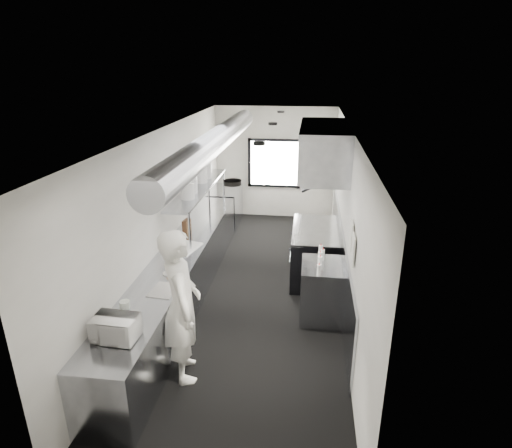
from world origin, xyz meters
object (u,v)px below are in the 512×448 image
(squeeze_bottle_a, at_px, (319,270))
(squeeze_bottle_b, at_px, (320,263))
(pass_shelf, at_px, (199,189))
(range, at_px, (314,252))
(plate_stack_b, at_px, (191,185))
(squeeze_bottle_c, at_px, (320,258))
(squeeze_bottle_e, at_px, (321,251))
(plate_stack_d, at_px, (206,170))
(exhaust_hood, at_px, (323,150))
(microwave, at_px, (115,328))
(deli_tub_a, at_px, (119,316))
(knife_block, at_px, (187,226))
(plate_stack_a, at_px, (188,191))
(deli_tub_b, at_px, (125,305))
(squeeze_bottle_d, at_px, (323,255))
(prep_counter, at_px, (182,276))
(plate_stack_c, at_px, (201,174))
(small_plate, at_px, (169,273))
(far_work_table, at_px, (225,207))
(bottle_station, at_px, (322,291))
(line_cook, at_px, (181,306))

(squeeze_bottle_a, height_order, squeeze_bottle_b, squeeze_bottle_b)
(pass_shelf, xyz_separation_m, range, (2.23, -0.30, -1.07))
(plate_stack_b, xyz_separation_m, squeeze_bottle_c, (2.32, -1.26, -0.73))
(squeeze_bottle_e, bearing_deg, plate_stack_d, 138.34)
(plate_stack_b, xyz_separation_m, squeeze_bottle_b, (2.32, -1.43, -0.72))
(exhaust_hood, bearing_deg, microwave, -122.44)
(pass_shelf, height_order, squeeze_bottle_a, pass_shelf)
(deli_tub_a, xyz_separation_m, squeeze_bottle_b, (2.39, 1.65, 0.05))
(deli_tub_a, height_order, plate_stack_d, plate_stack_d)
(deli_tub_a, relative_size, knife_block, 0.56)
(range, xyz_separation_m, plate_stack_a, (-2.22, -0.46, 1.24))
(deli_tub_b, relative_size, squeeze_bottle_e, 0.70)
(plate_stack_d, distance_m, squeeze_bottle_d, 3.30)
(plate_stack_b, xyz_separation_m, squeeze_bottle_e, (2.33, -0.98, -0.73))
(pass_shelf, distance_m, squeeze_bottle_e, 2.74)
(range, xyz_separation_m, squeeze_bottle_e, (0.07, -1.08, 0.52))
(prep_counter, relative_size, deli_tub_b, 46.63)
(exhaust_hood, distance_m, plate_stack_d, 2.58)
(plate_stack_c, distance_m, squeeze_bottle_e, 2.98)
(small_plate, relative_size, squeeze_bottle_e, 0.94)
(microwave, xyz_separation_m, deli_tub_b, (-0.17, 0.62, -0.09))
(microwave, distance_m, knife_block, 3.25)
(range, relative_size, far_work_table, 1.33)
(squeeze_bottle_c, bearing_deg, deli_tub_b, -147.04)
(bottle_station, xyz_separation_m, small_plate, (-2.24, -0.58, 0.46))
(squeeze_bottle_d, bearing_deg, microwave, -134.62)
(line_cook, distance_m, plate_stack_a, 2.66)
(exhaust_hood, xyz_separation_m, plate_stack_a, (-2.28, -0.46, -0.68))
(prep_counter, xyz_separation_m, squeeze_bottle_e, (2.26, 0.12, 0.54))
(squeeze_bottle_b, bearing_deg, bottle_station, 66.51)
(deli_tub_b, bearing_deg, deli_tub_a, -81.50)
(far_work_table, xyz_separation_m, plate_stack_d, (-0.05, -1.52, 1.30))
(line_cook, bearing_deg, plate_stack_b, -9.12)
(squeeze_bottle_c, bearing_deg, pass_shelf, 143.95)
(small_plate, distance_m, plate_stack_a, 1.72)
(range, relative_size, plate_stack_b, 5.26)
(line_cook, relative_size, small_plate, 11.52)
(pass_shelf, xyz_separation_m, squeeze_bottle_b, (2.28, -1.84, -0.54))
(knife_block, bearing_deg, pass_shelf, 89.67)
(line_cook, distance_m, squeeze_bottle_a, 2.07)
(bottle_station, height_order, plate_stack_a, plate_stack_a)
(bottle_station, xyz_separation_m, plate_stack_b, (-2.37, 1.30, 1.27))
(prep_counter, xyz_separation_m, deli_tub_a, (-0.15, -1.99, 0.49))
(plate_stack_b, relative_size, squeeze_bottle_e, 1.65)
(range, xyz_separation_m, small_plate, (-2.12, -1.98, 0.44))
(pass_shelf, height_order, deli_tub_a, pass_shelf)
(squeeze_bottle_e, bearing_deg, deli_tub_b, -142.74)
(bottle_station, distance_m, plate_stack_d, 3.59)
(deli_tub_a, height_order, squeeze_bottle_e, squeeze_bottle_e)
(plate_stack_a, distance_m, squeeze_bottle_b, 2.62)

